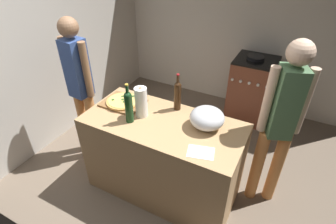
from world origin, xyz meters
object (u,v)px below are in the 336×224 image
pizza (123,101)px  person_in_red (280,121)px  person_in_stripes (80,84)px  stove (251,89)px  paper_towel_roll (141,102)px  wine_bottle_clear (178,94)px  wine_bottle_green (129,106)px  mixing_bowl (207,118)px

pizza → person_in_red: 1.48m
person_in_stripes → person_in_red: 2.04m
stove → person_in_stripes: size_ratio=0.57×
pizza → stove: (0.97, 1.68, -0.45)m
paper_towel_roll → wine_bottle_clear: 0.35m
stove → person_in_red: (0.48, -1.40, 0.51)m
pizza → wine_bottle_clear: size_ratio=0.89×
stove → person_in_red: bearing=-71.0°
wine_bottle_clear → paper_towel_roll: bearing=-134.7°
wine_bottle_clear → wine_bottle_green: bearing=-127.5°
stove → pizza: bearing=-120.0°
pizza → wine_bottle_green: size_ratio=0.87×
person_in_red → wine_bottle_green: bearing=-157.9°
wine_bottle_clear → pizza: bearing=-162.2°
mixing_bowl → wine_bottle_green: wine_bottle_green is taller
person_in_stripes → stove: bearing=47.4°
mixing_bowl → paper_towel_roll: bearing=-169.2°
paper_towel_roll → wine_bottle_clear: (0.25, 0.25, 0.02)m
mixing_bowl → wine_bottle_clear: (-0.35, 0.14, 0.07)m
wine_bottle_green → wine_bottle_clear: 0.48m
wine_bottle_green → person_in_stripes: size_ratio=0.23×
pizza → stove: size_ratio=0.35×
stove → person_in_stripes: (-1.54, -1.67, 0.50)m
mixing_bowl → stove: (0.09, 1.65, -0.51)m
pizza → person_in_red: size_ratio=0.20×
mixing_bowl → stove: size_ratio=0.32×
mixing_bowl → person_in_red: bearing=23.5°
mixing_bowl → wine_bottle_clear: size_ratio=0.82×
pizza → paper_towel_roll: paper_towel_roll is taller
paper_towel_roll → person_in_red: person_in_red is taller
paper_towel_roll → mixing_bowl: bearing=10.8°
paper_towel_roll → wine_bottle_clear: wine_bottle_clear is taller
paper_towel_roll → wine_bottle_green: bearing=-108.7°
pizza → paper_towel_roll: 0.31m
pizza → mixing_bowl: (0.88, 0.03, 0.06)m
paper_towel_roll → stove: size_ratio=0.31×
mixing_bowl → wine_bottle_clear: wine_bottle_clear is taller
wine_bottle_green → person_in_stripes: 0.84m
pizza → wine_bottle_clear: bearing=17.8°
pizza → stove: 1.99m
paper_towel_roll → stove: bearing=68.5°
pizza → stove: bearing=60.0°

